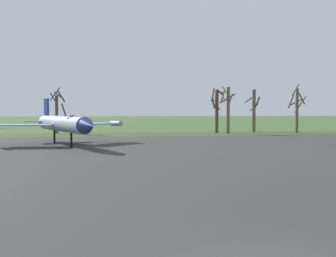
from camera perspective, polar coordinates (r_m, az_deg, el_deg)
asphalt_apron at (r=27.77m, az=-0.58°, el=-5.23°), size 88.97×62.51×0.05m
grass_verge_strip at (r=64.74m, az=-4.95°, el=-0.84°), size 148.97×12.00×0.06m
jet_fighter_front_right at (r=44.61m, az=-14.56°, el=0.67°), size 14.82×16.92×5.27m
bare_tree_far_left at (r=69.23m, az=-15.31°, el=2.43°), size 2.65×2.63×7.78m
bare_tree_left_of_center at (r=68.87m, az=6.83°, el=2.75°), size 2.21×2.23×7.67m
bare_tree_center at (r=67.74m, az=8.39°, el=2.95°), size 3.04×2.58×7.81m
bare_tree_right_of_center at (r=71.99m, az=12.01°, el=2.58°), size 2.54×2.26×7.54m
bare_tree_far_right at (r=71.76m, az=17.68°, el=2.78°), size 3.16×3.02×8.36m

